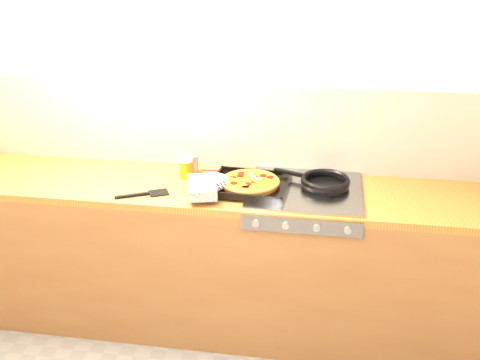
% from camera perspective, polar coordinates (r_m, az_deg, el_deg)
% --- Properties ---
extents(room_shell, '(3.20, 3.20, 3.20)m').
position_cam_1_polar(room_shell, '(3.25, -0.89, 5.48)').
color(room_shell, white).
rests_on(room_shell, ground).
extents(counter_run, '(3.20, 0.62, 0.90)m').
position_cam_1_polar(counter_run, '(3.28, -1.68, -7.79)').
color(counter_run, brown).
rests_on(counter_run, ground).
extents(stovetop, '(0.60, 0.56, 0.02)m').
position_cam_1_polar(stovetop, '(3.03, 6.62, -1.05)').
color(stovetop, gray).
rests_on(stovetop, counter_run).
extents(pizza_on_tray, '(0.56, 0.46, 0.07)m').
position_cam_1_polar(pizza_on_tray, '(2.99, -0.31, -0.35)').
color(pizza_on_tray, black).
rests_on(pizza_on_tray, stovetop).
extents(frying_pan, '(0.46, 0.34, 0.04)m').
position_cam_1_polar(frying_pan, '(3.06, 8.56, -0.20)').
color(frying_pan, black).
rests_on(frying_pan, stovetop).
extents(tomato_can, '(0.09, 0.09, 0.10)m').
position_cam_1_polar(tomato_can, '(3.24, -4.89, 1.57)').
color(tomato_can, '#A40F0D').
rests_on(tomato_can, counter_run).
extents(juice_glass, '(0.09, 0.09, 0.13)m').
position_cam_1_polar(juice_glass, '(3.17, -5.53, 1.39)').
color(juice_glass, orange).
rests_on(juice_glass, counter_run).
extents(wooden_spoon, '(0.30, 0.04, 0.02)m').
position_cam_1_polar(wooden_spoon, '(3.26, -0.85, 1.03)').
color(wooden_spoon, '#9B6C41').
rests_on(wooden_spoon, counter_run).
extents(black_spatula, '(0.27, 0.18, 0.02)m').
position_cam_1_polar(black_spatula, '(3.00, -9.82, -1.42)').
color(black_spatula, black).
rests_on(black_spatula, counter_run).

